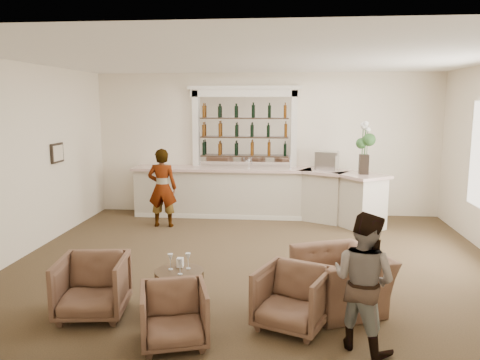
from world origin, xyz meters
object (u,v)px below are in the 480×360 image
object	(u,v)px
bar_counter	(257,193)
armchair_far	(341,280)
cocktail_table	(180,289)
sommelier	(162,188)
armchair_left	(92,286)
espresso_machine	(327,161)
armchair_right	(292,298)
guest	(364,281)
flower_vase	(365,145)
armchair_center	(174,315)

from	to	relation	value
bar_counter	armchair_far	distance (m)	4.84
armchair_far	cocktail_table	bearing A→B (deg)	-108.10
sommelier	armchair_left	distance (m)	4.28
armchair_far	espresso_machine	world-z (taller)	espresso_machine
bar_counter	armchair_right	bearing A→B (deg)	-82.07
armchair_left	cocktail_table	bearing A→B (deg)	10.16
guest	espresso_machine	size ratio (longest dim) A/B	3.26
armchair_left	espresso_machine	xyz separation A→B (m)	(3.28, 5.22, 0.97)
armchair_far	espresso_machine	xyz separation A→B (m)	(0.18, 4.67, 0.98)
bar_counter	armchair_right	distance (m)	5.31
cocktail_table	flower_vase	bearing A→B (deg)	55.47
sommelier	armchair_far	distance (m)	5.00
sommelier	espresso_machine	size ratio (longest dim) A/B	3.63
sommelier	armchair_right	bearing A→B (deg)	119.77
bar_counter	espresso_machine	distance (m)	1.73
armchair_center	espresso_machine	xyz separation A→B (m)	(2.11, 5.80, 1.01)
armchair_right	flower_vase	xyz separation A→B (m)	(1.53, 4.69, 1.39)
armchair_far	armchair_left	bearing A→B (deg)	-104.38
sommelier	espresso_machine	bearing A→B (deg)	-166.75
cocktail_table	armchair_center	bearing A→B (deg)	-80.89
guest	armchair_center	size ratio (longest dim) A/B	2.07
armchair_right	armchair_far	distance (m)	0.89
armchair_far	flower_vase	bearing A→B (deg)	143.05
bar_counter	armchair_center	world-z (taller)	bar_counter
espresso_machine	flower_vase	xyz separation A→B (m)	(0.71, -0.59, 0.41)
cocktail_table	armchair_far	size ratio (longest dim) A/B	0.56
cocktail_table	armchair_left	world-z (taller)	armchair_left
guest	armchair_far	xyz separation A→B (m)	(-0.10, 1.01, -0.39)
sommelier	armchair_right	world-z (taller)	sommelier
armchair_center	armchair_right	size ratio (longest dim) A/B	0.92
armchair_right	armchair_far	world-z (taller)	armchair_far
armchair_left	espresso_machine	bearing A→B (deg)	50.57
sommelier	flower_vase	world-z (taller)	flower_vase
armchair_center	espresso_machine	world-z (taller)	espresso_machine
armchair_left	bar_counter	bearing A→B (deg)	64.30
cocktail_table	guest	world-z (taller)	guest
bar_counter	flower_vase	size ratio (longest dim) A/B	5.23
armchair_center	flower_vase	xyz separation A→B (m)	(2.82, 5.21, 1.42)
armchair_right	espresso_machine	distance (m)	5.44
espresso_machine	guest	bearing A→B (deg)	-72.14
guest	espresso_machine	world-z (taller)	espresso_machine
guest	bar_counter	bearing A→B (deg)	-36.35
sommelier	armchair_center	distance (m)	5.06
cocktail_table	flower_vase	distance (m)	5.44
guest	flower_vase	xyz separation A→B (m)	(0.79, 5.08, 1.00)
espresso_machine	armchair_far	bearing A→B (deg)	-73.56
cocktail_table	sommelier	bearing A→B (deg)	107.75
sommelier	armchair_far	size ratio (longest dim) A/B	1.49
sommelier	flower_vase	distance (m)	4.34
armchair_center	bar_counter	bearing A→B (deg)	67.70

